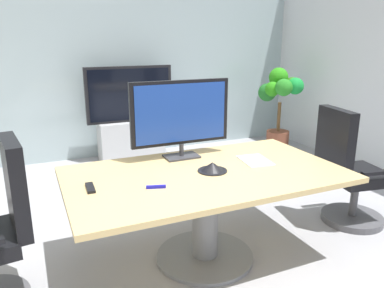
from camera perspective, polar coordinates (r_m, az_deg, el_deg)
The scene contains 11 objects.
ground_plane at distance 2.93m, azimuth 2.66°, elevation -19.19°, with size 7.59×7.59×0.00m, color #99999E.
wall_back_glass_partition at distance 5.55m, azimuth -12.92°, elevation 12.62°, with size 6.01×0.10×2.82m, color #9EB2B7.
conference_table at distance 2.87m, azimuth 2.05°, elevation -7.54°, with size 2.03×1.16×0.72m.
office_chair_right at distance 3.74m, azimuth 22.49°, elevation -4.56°, with size 0.63×0.61×1.09m.
tv_monitor at distance 3.05m, azimuth -1.70°, elevation 4.45°, with size 0.84×0.18×0.64m.
wall_display_unit at distance 5.39m, azimuth -9.22°, elevation 2.32°, with size 1.20×0.36×1.31m.
potted_plant at distance 5.83m, azimuth 13.11°, elevation 6.43°, with size 0.60×0.65×1.25m.
conference_phone at distance 2.81m, azimuth 3.11°, elevation -3.53°, with size 0.22×0.22×0.07m.
remote_control at distance 2.58m, azimuth -15.12°, elevation -6.40°, with size 0.05×0.17×0.02m, color black.
whiteboard_marker at distance 2.51m, azimuth -5.45°, elevation -6.46°, with size 0.13×0.02×0.02m, color #1919A5.
paper_notepad at distance 3.08m, azimuth 9.51°, elevation -2.47°, with size 0.21×0.30×0.01m, color white.
Camera 1 is at (-1.09, -2.14, 1.68)m, focal length 35.29 mm.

